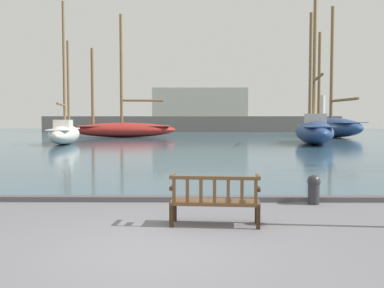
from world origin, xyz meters
The scene contains 10 objects.
ground_plane centered at (0.00, 0.00, 0.00)m, with size 160.00×160.00×0.00m, color slate.
harbor_water centered at (0.00, 44.00, 0.04)m, with size 100.00×80.00×0.08m, color #385666.
quay_edge_kerb centered at (0.00, 3.85, 0.06)m, with size 40.00×0.30×0.12m, color #4C4C50.
park_bench centered at (0.97, 1.54, 0.47)m, with size 1.64×0.65×0.92m.
sailboat_mid_port centered at (-9.38, 26.42, 0.99)m, with size 3.39×10.19×10.80m.
sailboat_far_starboard centered at (9.70, 26.76, 1.21)m, with size 4.10×10.24×13.85m.
sailboat_outer_port centered at (-6.93, 38.91, 1.07)m, with size 11.15×4.65×12.80m.
sailboat_centre_channel centered at (15.23, 39.84, 1.32)m, with size 4.87×12.08×13.87m.
mooring_bollard centered at (3.30, 3.53, 0.37)m, with size 0.30×0.30×0.67m.
far_breakwater centered at (0.57, 59.27, 2.32)m, with size 45.14×2.40×6.76m.
Camera 1 is at (0.61, -6.09, 1.91)m, focal length 40.00 mm.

